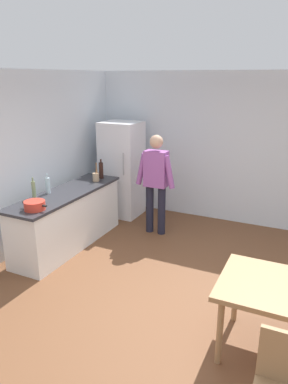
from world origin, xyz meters
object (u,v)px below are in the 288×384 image
at_px(cooking_pot, 35,205).
at_px(bottle_vinegar_tall, 34,190).
at_px(person, 156,178).
at_px(bottle_water_clear, 48,185).
at_px(utensil_jar, 96,177).
at_px(bottle_wine_dark, 101,170).
at_px(refrigerator, 122,169).

distance_m(cooking_pot, bottle_vinegar_tall, 0.48).
distance_m(person, bottle_water_clear, 1.75).
bearing_deg(person, utensil_jar, -160.25).
xyz_separation_m(utensil_jar, bottle_water_clear, (-0.29, -0.88, 0.05)).
height_order(cooking_pot, bottle_water_clear, bottle_water_clear).
height_order(bottle_vinegar_tall, bottle_wine_dark, bottle_wine_dark).
relative_size(utensil_jar, bottle_water_clear, 1.07).
relative_size(person, bottle_wine_dark, 5.00).
bearing_deg(person, bottle_vinegar_tall, -129.87).
distance_m(refrigerator, bottle_vinegar_tall, 2.09).
xyz_separation_m(bottle_vinegar_tall, bottle_wine_dark, (0.29, 1.36, 0.01)).
distance_m(refrigerator, cooking_pot, 2.42).
height_order(person, cooking_pot, person).
xyz_separation_m(person, bottle_wine_dark, (-0.97, -0.15, 0.07)).
relative_size(bottle_vinegar_tall, bottle_wine_dark, 0.94).
distance_m(bottle_water_clear, bottle_vinegar_tall, 0.29).
bearing_deg(bottle_wine_dark, cooking_pot, -88.98).
bearing_deg(utensil_jar, cooking_pot, -89.42).
distance_m(utensil_jar, bottle_vinegar_tall, 1.21).
xyz_separation_m(utensil_jar, bottle_wine_dark, (-0.02, 0.19, 0.07)).
xyz_separation_m(bottle_water_clear, bottle_wine_dark, (0.28, 1.07, 0.02)).
bearing_deg(person, bottle_water_clear, -135.62).
bearing_deg(bottle_wine_dark, refrigerator, 88.09).
height_order(person, bottle_vinegar_tall, person).
xyz_separation_m(bottle_water_clear, bottle_vinegar_tall, (-0.01, -0.29, 0.01)).
xyz_separation_m(cooking_pot, bottle_wine_dark, (-0.03, 1.71, 0.09)).
xyz_separation_m(person, cooking_pot, (-0.94, -1.86, -0.02)).
bearing_deg(refrigerator, cooking_pot, -89.83).
bearing_deg(bottle_vinegar_tall, bottle_wine_dark, 77.97).
distance_m(utensil_jar, bottle_water_clear, 0.93).
xyz_separation_m(person, utensil_jar, (-0.96, -0.34, 0.00)).
height_order(person, bottle_wine_dark, person).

